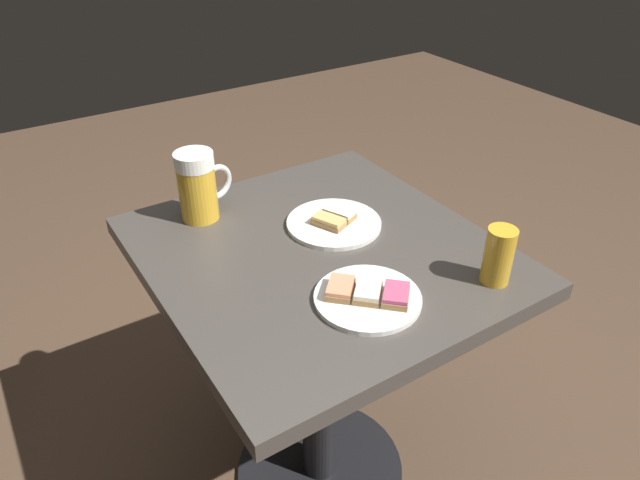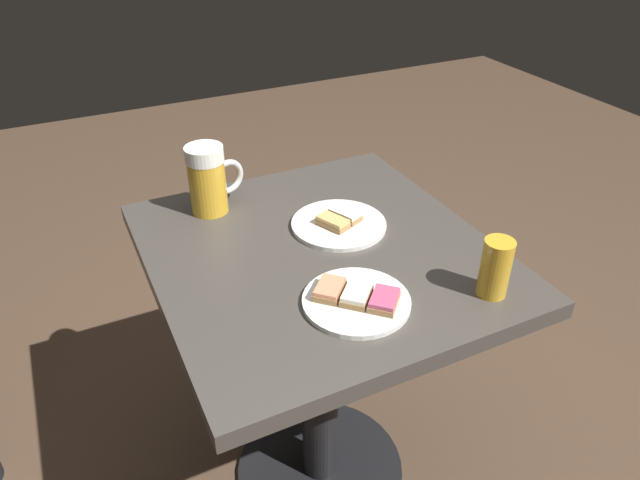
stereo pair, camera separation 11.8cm
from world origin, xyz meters
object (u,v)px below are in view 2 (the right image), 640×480
Objects in this scene: plate_near at (356,299)px; beer_glass_small at (495,268)px; beer_mug at (209,179)px; plate_far at (339,223)px.

beer_glass_small reaches higher than plate_near.
plate_near is 1.25× the size of beer_mug.
beer_mug is 1.38× the size of beer_glass_small.
plate_near is at bearing 16.75° from beer_mug.
beer_glass_small is (0.33, 0.14, 0.05)m from plate_far.
beer_mug is (-0.19, -0.22, 0.07)m from plate_far.
plate_far is (-0.25, 0.09, -0.00)m from plate_near.
beer_mug is 0.63m from beer_glass_small.
plate_far is 0.30m from beer_mug.
plate_near is 0.25m from beer_glass_small.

